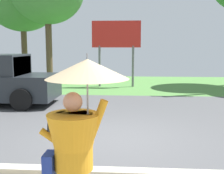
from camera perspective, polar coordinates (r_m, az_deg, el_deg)
ground_plane at (r=9.93m, az=1.45°, el=-4.97°), size 40.00×22.00×0.20m
monk_pedestrian at (r=3.40m, az=-6.97°, el=-11.51°), size 1.04×0.93×2.13m
roadside_billboard at (r=15.59m, az=0.84°, el=9.43°), size 2.60×0.12×3.50m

